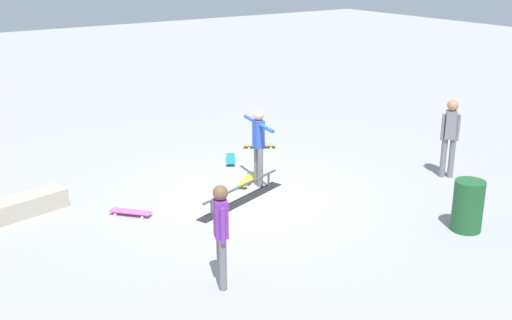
{
  "coord_description": "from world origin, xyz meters",
  "views": [
    {
      "loc": [
        6.55,
        9.91,
        4.75
      ],
      "look_at": [
        0.23,
        0.68,
        1.0
      ],
      "focal_mm": 44.42,
      "sensor_mm": 36.0,
      "label": 1
    }
  ],
  "objects_px": {
    "grind_rail": "(242,194)",
    "loose_skateboard_pink": "(131,212)",
    "skateboard_main": "(247,180)",
    "skater_main": "(259,142)",
    "loose_skateboard_teal": "(231,159)",
    "bystander_grey_shirt": "(450,134)",
    "bystander_purple_shirt": "(221,231)",
    "trash_bin": "(468,206)",
    "skate_ledge": "(12,209)",
    "loose_skateboard_natural": "(260,145)"
  },
  "relations": [
    {
      "from": "grind_rail",
      "to": "skateboard_main",
      "type": "bearing_deg",
      "value": -149.37
    },
    {
      "from": "bystander_purple_shirt",
      "to": "loose_skateboard_pink",
      "type": "xyz_separation_m",
      "value": [
        0.04,
        -3.21,
        -0.83
      ]
    },
    {
      "from": "bystander_grey_shirt",
      "to": "grind_rail",
      "type": "bearing_deg",
      "value": -151.41
    },
    {
      "from": "grind_rail",
      "to": "skater_main",
      "type": "xyz_separation_m",
      "value": [
        -0.78,
        -0.54,
        0.81
      ]
    },
    {
      "from": "loose_skateboard_teal",
      "to": "grind_rail",
      "type": "bearing_deg",
      "value": -175.1
    },
    {
      "from": "trash_bin",
      "to": "bystander_purple_shirt",
      "type": "bearing_deg",
      "value": -9.16
    },
    {
      "from": "grind_rail",
      "to": "skateboard_main",
      "type": "relative_size",
      "value": 3.17
    },
    {
      "from": "bystander_purple_shirt",
      "to": "loose_skateboard_teal",
      "type": "height_order",
      "value": "bystander_purple_shirt"
    },
    {
      "from": "trash_bin",
      "to": "loose_skateboard_pink",
      "type": "bearing_deg",
      "value": -40.4
    },
    {
      "from": "loose_skateboard_teal",
      "to": "trash_bin",
      "type": "bearing_deg",
      "value": -133.62
    },
    {
      "from": "skateboard_main",
      "to": "loose_skateboard_teal",
      "type": "relative_size",
      "value": 0.96
    },
    {
      "from": "bystander_grey_shirt",
      "to": "trash_bin",
      "type": "distance_m",
      "value": 2.83
    },
    {
      "from": "loose_skateboard_pink",
      "to": "loose_skateboard_natural",
      "type": "height_order",
      "value": "same"
    },
    {
      "from": "loose_skateboard_pink",
      "to": "loose_skateboard_teal",
      "type": "bearing_deg",
      "value": 75.44
    },
    {
      "from": "skateboard_main",
      "to": "bystander_purple_shirt",
      "type": "relative_size",
      "value": 0.47
    },
    {
      "from": "loose_skateboard_natural",
      "to": "trash_bin",
      "type": "height_order",
      "value": "trash_bin"
    },
    {
      "from": "bystander_purple_shirt",
      "to": "bystander_grey_shirt",
      "type": "xyz_separation_m",
      "value": [
        -6.52,
        -1.28,
        0.07
      ]
    },
    {
      "from": "grind_rail",
      "to": "trash_bin",
      "type": "distance_m",
      "value": 4.23
    },
    {
      "from": "grind_rail",
      "to": "bystander_grey_shirt",
      "type": "xyz_separation_m",
      "value": [
        -4.46,
        1.34,
        0.82
      ]
    },
    {
      "from": "skateboard_main",
      "to": "skate_ledge",
      "type": "bearing_deg",
      "value": 130.77
    },
    {
      "from": "skateboard_main",
      "to": "skater_main",
      "type": "bearing_deg",
      "value": -95.02
    },
    {
      "from": "skate_ledge",
      "to": "loose_skateboard_pink",
      "type": "xyz_separation_m",
      "value": [
        -1.85,
        1.13,
        -0.1
      ]
    },
    {
      "from": "skater_main",
      "to": "bystander_purple_shirt",
      "type": "height_order",
      "value": "skater_main"
    },
    {
      "from": "skateboard_main",
      "to": "loose_skateboard_pink",
      "type": "height_order",
      "value": "same"
    },
    {
      "from": "loose_skateboard_pink",
      "to": "skate_ledge",
      "type": "bearing_deg",
      "value": -162.52
    },
    {
      "from": "skater_main",
      "to": "trash_bin",
      "type": "relative_size",
      "value": 1.78
    },
    {
      "from": "grind_rail",
      "to": "skate_ledge",
      "type": "height_order",
      "value": "skate_ledge"
    },
    {
      "from": "skate_ledge",
      "to": "loose_skateboard_teal",
      "type": "height_order",
      "value": "skate_ledge"
    },
    {
      "from": "skateboard_main",
      "to": "grind_rail",
      "type": "bearing_deg",
      "value": -167.47
    },
    {
      "from": "skater_main",
      "to": "loose_skateboard_natural",
      "type": "relative_size",
      "value": 2.11
    },
    {
      "from": "loose_skateboard_teal",
      "to": "loose_skateboard_natural",
      "type": "xyz_separation_m",
      "value": [
        -1.18,
        -0.51,
        0.0
      ]
    },
    {
      "from": "bystander_grey_shirt",
      "to": "trash_bin",
      "type": "bearing_deg",
      "value": -88.09
    },
    {
      "from": "bystander_grey_shirt",
      "to": "loose_skateboard_teal",
      "type": "distance_m",
      "value": 4.94
    },
    {
      "from": "skater_main",
      "to": "loose_skateboard_pink",
      "type": "relative_size",
      "value": 2.24
    },
    {
      "from": "loose_skateboard_natural",
      "to": "trash_bin",
      "type": "relative_size",
      "value": 0.85
    },
    {
      "from": "bystander_purple_shirt",
      "to": "bystander_grey_shirt",
      "type": "height_order",
      "value": "bystander_grey_shirt"
    },
    {
      "from": "grind_rail",
      "to": "loose_skateboard_teal",
      "type": "distance_m",
      "value": 2.47
    },
    {
      "from": "loose_skateboard_teal",
      "to": "loose_skateboard_pink",
      "type": "height_order",
      "value": "same"
    },
    {
      "from": "loose_skateboard_pink",
      "to": "loose_skateboard_natural",
      "type": "relative_size",
      "value": 0.94
    },
    {
      "from": "bystander_purple_shirt",
      "to": "bystander_grey_shirt",
      "type": "relative_size",
      "value": 0.93
    },
    {
      "from": "grind_rail",
      "to": "skate_ledge",
      "type": "xyz_separation_m",
      "value": [
        3.94,
        -1.71,
        0.03
      ]
    },
    {
      "from": "grind_rail",
      "to": "loose_skateboard_natural",
      "type": "xyz_separation_m",
      "value": [
        -2.31,
        -2.7,
        -0.08
      ]
    },
    {
      "from": "skate_ledge",
      "to": "loose_skateboard_teal",
      "type": "distance_m",
      "value": 5.09
    },
    {
      "from": "skater_main",
      "to": "loose_skateboard_teal",
      "type": "bearing_deg",
      "value": 177.58
    },
    {
      "from": "loose_skateboard_pink",
      "to": "bystander_purple_shirt",
      "type": "bearing_deg",
      "value": -40.48
    },
    {
      "from": "grind_rail",
      "to": "loose_skateboard_pink",
      "type": "height_order",
      "value": "grind_rail"
    },
    {
      "from": "loose_skateboard_natural",
      "to": "trash_bin",
      "type": "bearing_deg",
      "value": -55.01
    },
    {
      "from": "skateboard_main",
      "to": "loose_skateboard_natural",
      "type": "xyz_separation_m",
      "value": [
        -1.67,
        -1.94,
        0.0
      ]
    },
    {
      "from": "skater_main",
      "to": "skateboard_main",
      "type": "xyz_separation_m",
      "value": [
        0.14,
        -0.22,
        -0.88
      ]
    },
    {
      "from": "loose_skateboard_teal",
      "to": "loose_skateboard_natural",
      "type": "height_order",
      "value": "same"
    }
  ]
}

